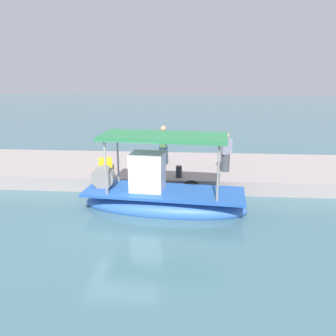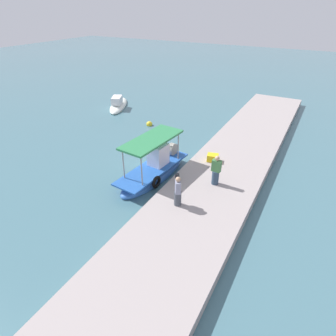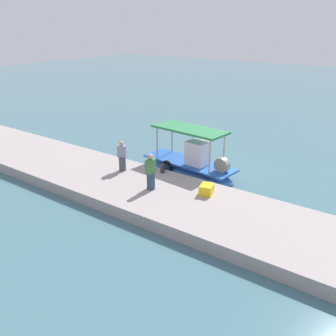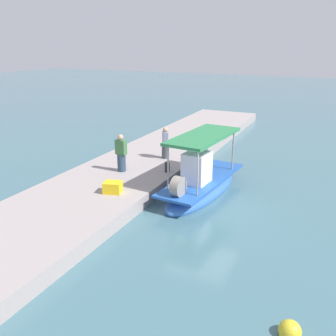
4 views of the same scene
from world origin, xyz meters
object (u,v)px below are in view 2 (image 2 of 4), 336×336
mooring_bollard (177,177)px  fisherman_by_crate (216,171)px  marker_buoy (149,124)px  main_fishing_boat (154,170)px  cargo_crate (213,158)px  moored_boat_near (118,105)px  fisherman_near_bollard (178,192)px

mooring_bollard → fisherman_by_crate: bearing=-68.2°
mooring_bollard → marker_buoy: 9.94m
main_fishing_boat → cargo_crate: (2.65, -2.74, 0.31)m
fisherman_by_crate → marker_buoy: (6.64, 8.52, -1.25)m
mooring_bollard → moored_boat_near: moored_boat_near is taller
main_fishing_boat → cargo_crate: main_fishing_boat is taller
main_fishing_boat → mooring_bollard: 1.95m
fisherman_near_bollard → marker_buoy: (9.32, 7.57, -1.19)m
fisherman_near_bollard → marker_buoy: bearing=39.1°
fisherman_near_bollard → marker_buoy: size_ratio=3.10×
fisherman_by_crate → cargo_crate: 2.67m
main_fishing_boat → fisherman_by_crate: bearing=-86.0°
fisherman_by_crate → mooring_bollard: fisherman_by_crate is taller
mooring_bollard → marker_buoy: (7.43, 6.57, -0.69)m
cargo_crate → marker_buoy: size_ratio=1.32×
cargo_crate → moored_boat_near: bearing=61.8°
mooring_bollard → cargo_crate: mooring_bollard is taller
fisherman_near_bollard → marker_buoy: fisherman_near_bollard is taller
mooring_bollard → marker_buoy: bearing=41.5°
fisherman_by_crate → moored_boat_near: size_ratio=0.34×
marker_buoy → moored_boat_near: (2.64, 5.40, 0.12)m
fisherman_by_crate → cargo_crate: bearing=24.1°
fisherman_near_bollard → cargo_crate: fisherman_near_bollard is taller
main_fishing_boat → moored_boat_near: (9.55, 10.11, -0.24)m
main_fishing_boat → fisherman_near_bollard: (-2.41, -2.86, 0.83)m
fisherman_by_crate → moored_boat_near: 16.77m
fisherman_near_bollard → fisherman_by_crate: 2.84m
fisherman_near_bollard → mooring_bollard: (1.89, 1.00, -0.50)m
main_fishing_boat → moored_boat_near: bearing=46.6°
fisherman_near_bollard → moored_boat_near: fisherman_near_bollard is taller
moored_boat_near → cargo_crate: bearing=-118.2°
fisherman_by_crate → mooring_bollard: 2.18m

